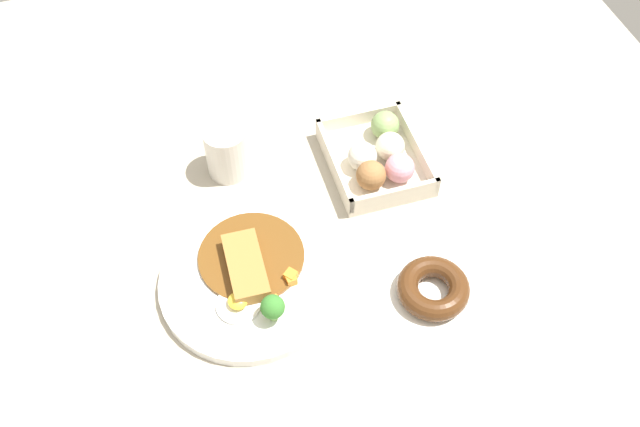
# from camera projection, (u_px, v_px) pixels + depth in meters

# --- Properties ---
(ground_plane) EXTENTS (1.60, 1.60, 0.00)m
(ground_plane) POSITION_uv_depth(u_px,v_px,m) (297.00, 252.00, 1.12)
(ground_plane) COLOR #B2A893
(curry_plate) EXTENTS (0.27, 0.27, 0.07)m
(curry_plate) POSITION_uv_depth(u_px,v_px,m) (249.00, 279.00, 1.08)
(curry_plate) COLOR white
(curry_plate) RESTS_ON ground_plane
(donut_box) EXTENTS (0.19, 0.16, 0.06)m
(donut_box) POSITION_uv_depth(u_px,v_px,m) (379.00, 157.00, 1.21)
(donut_box) COLOR beige
(donut_box) RESTS_ON ground_plane
(chocolate_ring_donut) EXTENTS (0.15, 0.15, 0.03)m
(chocolate_ring_donut) POSITION_uv_depth(u_px,v_px,m) (433.00, 289.00, 1.06)
(chocolate_ring_donut) COLOR white
(chocolate_ring_donut) RESTS_ON ground_plane
(coffee_mug) EXTENTS (0.07, 0.07, 0.09)m
(coffee_mug) POSITION_uv_depth(u_px,v_px,m) (227.00, 151.00, 1.19)
(coffee_mug) COLOR silver
(coffee_mug) RESTS_ON ground_plane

